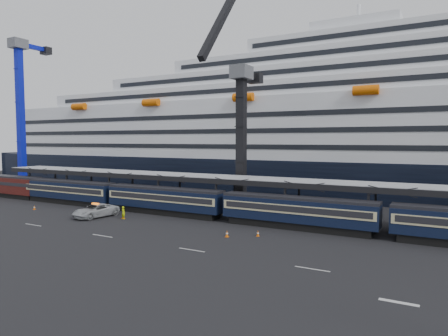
# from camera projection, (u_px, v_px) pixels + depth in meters

# --- Properties ---
(ground) EXTENTS (260.00, 260.00, 0.00)m
(ground) POSITION_uv_depth(u_px,v_px,m) (347.00, 260.00, 35.80)
(ground) COLOR black
(ground) RESTS_ON ground
(train) EXTENTS (133.05, 3.00, 4.05)m
(train) POSITION_uv_depth(u_px,v_px,m) (325.00, 213.00, 46.62)
(train) COLOR black
(train) RESTS_ON ground
(canopy) EXTENTS (130.00, 6.25, 5.53)m
(canopy) POSITION_uv_depth(u_px,v_px,m) (373.00, 186.00, 47.67)
(canopy) COLOR #94969C
(canopy) RESTS_ON ground
(cruise_ship) EXTENTS (214.09, 28.84, 34.00)m
(cruise_ship) POSITION_uv_depth(u_px,v_px,m) (394.00, 132.00, 75.67)
(cruise_ship) COLOR black
(cruise_ship) RESTS_ON ground
(crane_blue) EXTENTS (4.50, 19.91, 52.01)m
(crane_blue) POSITION_uv_depth(u_px,v_px,m) (18.00, 105.00, 84.43)
(crane_blue) COLOR #4F5157
(crane_blue) RESTS_ON ground
(crane_dark_near) EXTENTS (4.50, 17.75, 35.08)m
(crane_dark_near) POSITION_uv_depth(u_px,v_px,m) (240.00, 132.00, 60.82)
(crane_dark_near) COLOR #4F5157
(crane_dark_near) RESTS_ON ground
(pickup_truck) EXTENTS (3.90, 6.91, 1.82)m
(pickup_truck) POSITION_uv_depth(u_px,v_px,m) (96.00, 211.00, 55.67)
(pickup_truck) COLOR #A4A8AB
(pickup_truck) RESTS_ON ground
(worker) EXTENTS (0.72, 0.56, 1.76)m
(worker) POSITION_uv_depth(u_px,v_px,m) (123.00, 213.00, 54.23)
(worker) COLOR #C6E10B
(worker) RESTS_ON ground
(traffic_cone_a) EXTENTS (0.34, 0.34, 0.69)m
(traffic_cone_a) POSITION_uv_depth(u_px,v_px,m) (34.00, 207.00, 61.77)
(traffic_cone_a) COLOR #E05D07
(traffic_cone_a) RESTS_ON ground
(traffic_cone_b) EXTENTS (0.42, 0.42, 0.85)m
(traffic_cone_b) POSITION_uv_depth(u_px,v_px,m) (123.00, 216.00, 54.62)
(traffic_cone_b) COLOR #E05D07
(traffic_cone_b) RESTS_ON ground
(traffic_cone_c) EXTENTS (0.33, 0.33, 0.67)m
(traffic_cone_c) POSITION_uv_depth(u_px,v_px,m) (258.00, 233.00, 44.57)
(traffic_cone_c) COLOR #E05D07
(traffic_cone_c) RESTS_ON ground
(traffic_cone_d) EXTENTS (0.38, 0.38, 0.76)m
(traffic_cone_d) POSITION_uv_depth(u_px,v_px,m) (227.00, 234.00, 44.22)
(traffic_cone_d) COLOR #E05D07
(traffic_cone_d) RESTS_ON ground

